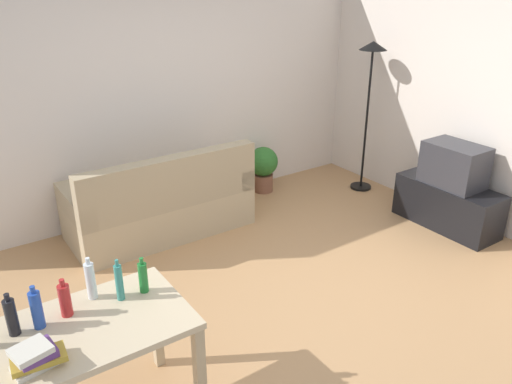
# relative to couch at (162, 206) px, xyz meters

# --- Properties ---
(ground_plane) EXTENTS (5.20, 4.40, 0.02)m
(ground_plane) POSITION_rel_couch_xyz_m (0.34, -1.59, -0.32)
(ground_plane) COLOR tan
(wall_rear) EXTENTS (5.20, 0.10, 2.70)m
(wall_rear) POSITION_rel_couch_xyz_m (0.34, 0.61, 1.04)
(wall_rear) COLOR silver
(wall_rear) RESTS_ON ground_plane
(wall_right) EXTENTS (0.10, 4.40, 2.70)m
(wall_right) POSITION_rel_couch_xyz_m (2.94, -1.59, 1.04)
(wall_right) COLOR beige
(wall_right) RESTS_ON ground_plane
(couch) EXTENTS (1.84, 0.84, 0.92)m
(couch) POSITION_rel_couch_xyz_m (0.00, 0.00, 0.00)
(couch) COLOR tan
(couch) RESTS_ON ground_plane
(tv_stand) EXTENTS (0.44, 1.10, 0.48)m
(tv_stand) POSITION_rel_couch_xyz_m (2.59, -1.58, -0.07)
(tv_stand) COLOR black
(tv_stand) RESTS_ON ground_plane
(tv) EXTENTS (0.41, 0.60, 0.44)m
(tv) POSITION_rel_couch_xyz_m (2.59, -1.58, 0.39)
(tv) COLOR #2D2D33
(tv) RESTS_ON tv_stand
(torchiere_lamp) EXTENTS (0.32, 0.32, 1.81)m
(torchiere_lamp) POSITION_rel_couch_xyz_m (2.59, -0.32, 1.11)
(torchiere_lamp) COLOR black
(torchiere_lamp) RESTS_ON ground_plane
(desk) EXTENTS (1.20, 0.70, 0.76)m
(desk) POSITION_rel_couch_xyz_m (-1.42, -2.08, 0.34)
(desk) COLOR #C6B28E
(desk) RESTS_ON ground_plane
(potted_plant) EXTENTS (0.36, 0.36, 0.57)m
(potted_plant) POSITION_rel_couch_xyz_m (1.51, 0.31, 0.02)
(potted_plant) COLOR brown
(potted_plant) RESTS_ON ground_plane
(bottle_dark) EXTENTS (0.06, 0.06, 0.25)m
(bottle_dark) POSITION_rel_couch_xyz_m (-1.71, -1.93, 0.56)
(bottle_dark) COLOR black
(bottle_dark) RESTS_ON desk
(bottle_blue) EXTENTS (0.06, 0.06, 0.26)m
(bottle_blue) POSITION_rel_couch_xyz_m (-1.58, -1.95, 0.57)
(bottle_blue) COLOR #2347A3
(bottle_blue) RESTS_ON desk
(bottle_red) EXTENTS (0.07, 0.07, 0.23)m
(bottle_red) POSITION_rel_couch_xyz_m (-1.43, -1.93, 0.55)
(bottle_red) COLOR #AD2323
(bottle_red) RESTS_ON desk
(bottle_clear) EXTENTS (0.06, 0.06, 0.27)m
(bottle_clear) POSITION_rel_couch_xyz_m (-1.26, -1.85, 0.57)
(bottle_clear) COLOR silver
(bottle_clear) RESTS_ON desk
(bottle_tall) EXTENTS (0.05, 0.05, 0.27)m
(bottle_tall) POSITION_rel_couch_xyz_m (-1.13, -1.95, 0.57)
(bottle_tall) COLOR teal
(bottle_tall) RESTS_ON desk
(bottle_green) EXTENTS (0.06, 0.06, 0.23)m
(bottle_green) POSITION_rel_couch_xyz_m (-0.98, -1.96, 0.55)
(bottle_green) COLOR #1E722D
(bottle_green) RESTS_ON desk
(book_stack) EXTENTS (0.27, 0.20, 0.13)m
(book_stack) POSITION_rel_couch_xyz_m (-1.67, -2.26, 0.52)
(book_stack) COLOR beige
(book_stack) RESTS_ON desk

